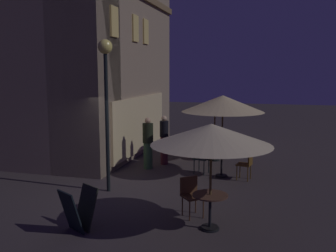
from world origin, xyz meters
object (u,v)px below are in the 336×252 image
(patio_umbrella_1, at_px, (223,104))
(patron_standing_0, at_px, (164,140))
(street_lamp_near_corner, at_px, (106,78))
(cafe_chair_0, at_px, (191,192))
(cafe_table_1, at_px, (222,159))
(cafe_chair_2, at_px, (247,162))
(menu_sandwich_board, at_px, (79,210))
(patron_standing_1, at_px, (148,143))
(patio_umbrella_0, at_px, (211,135))
(cafe_chair_1, at_px, (199,155))
(cafe_chair_3, at_px, (204,142))
(cafe_table_0, at_px, (210,204))
(patio_umbrella_2, at_px, (215,105))
(cafe_table_2, at_px, (214,146))

(patio_umbrella_1, bearing_deg, patron_standing_0, 63.84)
(street_lamp_near_corner, distance_m, cafe_chair_0, 3.77)
(cafe_table_1, height_order, patron_standing_0, patron_standing_0)
(cafe_chair_2, bearing_deg, menu_sandwich_board, 67.72)
(menu_sandwich_board, relative_size, patron_standing_1, 0.51)
(patron_standing_0, bearing_deg, patio_umbrella_0, -106.16)
(cafe_chair_1, distance_m, cafe_chair_3, 2.60)
(cafe_table_0, height_order, patron_standing_1, patron_standing_1)
(patio_umbrella_0, height_order, patio_umbrella_1, patio_umbrella_1)
(patio_umbrella_0, distance_m, patio_umbrella_2, 6.13)
(cafe_table_0, height_order, cafe_chair_0, cafe_chair_0)
(patio_umbrella_2, distance_m, cafe_chair_1, 2.39)
(street_lamp_near_corner, bearing_deg, patron_standing_0, -11.15)
(cafe_chair_2, relative_size, cafe_chair_3, 1.05)
(cafe_table_2, distance_m, patio_umbrella_0, 6.31)
(cafe_chair_1, bearing_deg, cafe_chair_0, -65.74)
(menu_sandwich_board, distance_m, patio_umbrella_2, 7.28)
(patio_umbrella_1, distance_m, cafe_chair_0, 3.79)
(patio_umbrella_1, relative_size, patron_standing_0, 1.47)
(cafe_chair_0, bearing_deg, patio_umbrella_2, 142.13)
(menu_sandwich_board, height_order, patron_standing_0, patron_standing_0)
(cafe_chair_0, bearing_deg, cafe_chair_3, 146.41)
(cafe_table_1, xyz_separation_m, cafe_chair_2, (-0.16, -0.79, 0.01))
(menu_sandwich_board, distance_m, patron_standing_0, 5.85)
(cafe_chair_2, bearing_deg, cafe_chair_0, 83.42)
(cafe_chair_2, bearing_deg, patron_standing_0, -10.88)
(cafe_chair_1, bearing_deg, cafe_chair_2, 2.35)
(street_lamp_near_corner, distance_m, patio_umbrella_2, 5.00)
(cafe_table_0, height_order, cafe_chair_3, cafe_chair_3)
(patio_umbrella_2, bearing_deg, cafe_table_1, -165.69)
(street_lamp_near_corner, height_order, patio_umbrella_2, street_lamp_near_corner)
(cafe_table_1, height_order, cafe_chair_2, cafe_chair_2)
(patio_umbrella_2, bearing_deg, patio_umbrella_1, -165.69)
(cafe_table_0, distance_m, patron_standing_0, 5.61)
(street_lamp_near_corner, relative_size, cafe_chair_2, 4.32)
(cafe_chair_2, bearing_deg, patio_umbrella_1, -0.00)
(patio_umbrella_1, height_order, cafe_chair_2, patio_umbrella_1)
(menu_sandwich_board, distance_m, cafe_chair_3, 7.69)
(cafe_chair_0, bearing_deg, cafe_table_0, 0.00)
(menu_sandwich_board, bearing_deg, patio_umbrella_2, 14.99)
(patio_umbrella_1, bearing_deg, cafe_chair_1, 73.66)
(cafe_chair_2, bearing_deg, patron_standing_1, 3.09)
(street_lamp_near_corner, relative_size, menu_sandwich_board, 4.63)
(patio_umbrella_2, bearing_deg, cafe_table_0, -172.44)
(street_lamp_near_corner, relative_size, cafe_chair_3, 4.56)
(patio_umbrella_1, relative_size, cafe_chair_0, 2.86)
(street_lamp_near_corner, xyz_separation_m, patio_umbrella_2, (4.33, -2.28, -1.03))
(menu_sandwich_board, xyz_separation_m, cafe_chair_2, (4.61, -3.10, 0.11))
(cafe_table_2, xyz_separation_m, cafe_chair_3, (0.70, 0.50, 0.03))
(patron_standing_0, bearing_deg, cafe_table_1, -68.09)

